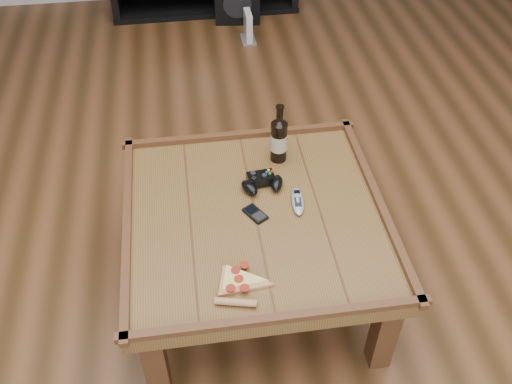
{
  "coord_description": "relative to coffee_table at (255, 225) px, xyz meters",
  "views": [
    {
      "loc": [
        -0.22,
        -1.51,
        2.02
      ],
      "look_at": [
        0.01,
        0.05,
        0.52
      ],
      "focal_mm": 40.0,
      "sensor_mm": 36.0,
      "label": 1
    }
  ],
  "objects": [
    {
      "name": "remote_control",
      "position": [
        0.17,
        0.04,
        0.07
      ],
      "size": [
        0.07,
        0.16,
        0.02
      ],
      "rotation": [
        0.0,
        0.0,
        -0.12
      ],
      "color": "#9397A0",
      "rests_on": "coffee_table"
    },
    {
      "name": "smartphone",
      "position": [
        -0.0,
        -0.0,
        0.07
      ],
      "size": [
        0.1,
        0.11,
        0.01
      ],
      "rotation": [
        0.0,
        0.0,
        0.54
      ],
      "color": "black",
      "rests_on": "coffee_table"
    },
    {
      "name": "beer_bottle",
      "position": [
        0.14,
        0.31,
        0.17
      ],
      "size": [
        0.07,
        0.07,
        0.27
      ],
      "color": "black",
      "rests_on": "coffee_table"
    },
    {
      "name": "game_console",
      "position": [
        0.26,
        2.16,
        -0.29
      ],
      "size": [
        0.1,
        0.17,
        0.22
      ],
      "rotation": [
        0.0,
        0.0,
        0.01
      ],
      "color": "slate",
      "rests_on": "ground"
    },
    {
      "name": "coffee_table",
      "position": [
        0.0,
        0.0,
        0.0
      ],
      "size": [
        1.03,
        1.03,
        0.48
      ],
      "color": "#553718",
      "rests_on": "ground"
    },
    {
      "name": "ground",
      "position": [
        0.0,
        0.0,
        -0.39
      ],
      "size": [
        6.0,
        6.0,
        0.0
      ],
      "primitive_type": "plane",
      "color": "#412812",
      "rests_on": "ground"
    },
    {
      "name": "pizza_slice",
      "position": [
        -0.11,
        -0.33,
        0.07
      ],
      "size": [
        0.21,
        0.28,
        0.03
      ],
      "rotation": [
        0.0,
        0.0,
        -0.23
      ],
      "color": "tan",
      "rests_on": "coffee_table"
    },
    {
      "name": "game_controller",
      "position": [
        0.05,
        0.15,
        0.08
      ],
      "size": [
        0.19,
        0.13,
        0.05
      ],
      "rotation": [
        0.0,
        0.0,
        0.1
      ],
      "color": "black",
      "rests_on": "coffee_table"
    }
  ]
}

